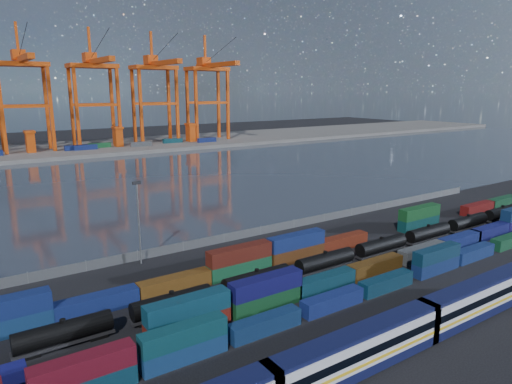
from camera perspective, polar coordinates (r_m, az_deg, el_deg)
ground at (r=88.24m, az=11.06°, el=-9.96°), size 700.00×700.00×0.00m
harbor_water at (r=175.51m, az=-13.74°, el=1.32°), size 700.00×700.00×0.00m
far_quay at (r=275.33m, az=-21.38°, el=5.06°), size 700.00×70.00×2.00m
passenger_train at (r=59.33m, az=12.72°, el=-18.88°), size 79.33×3.37×5.79m
container_row_south at (r=68.69m, az=3.78°, el=-14.78°), size 140.04×2.32×4.94m
container_row_mid at (r=83.40m, az=11.12°, el=-9.87°), size 141.27×2.54×5.41m
container_row_north at (r=94.18m, az=6.34°, el=-6.85°), size 141.64×2.60×5.54m
tanker_string at (r=98.39m, az=15.38°, el=-6.52°), size 137.02×2.80×4.00m
waterfront_fence at (r=108.18m, az=0.59°, el=-4.85°), size 160.12×0.12×2.20m
yard_light_mast at (r=91.10m, az=-14.47°, el=-3.21°), size 1.60×0.40×16.60m
gantry_cranes at (r=265.33m, az=-23.38°, el=13.24°), size 200.48×48.92×66.25m
quay_containers at (r=258.74m, az=-23.08°, el=4.99°), size 172.58×10.99×2.60m
straddle_carriers at (r=264.35m, az=-21.55°, el=6.25°), size 140.00×7.00×11.10m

